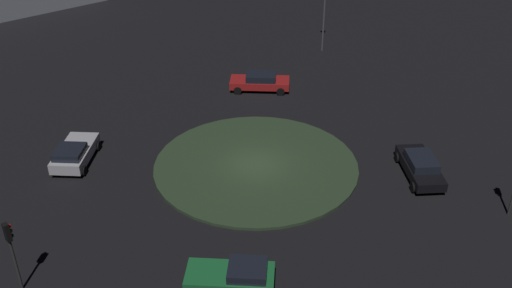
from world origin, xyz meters
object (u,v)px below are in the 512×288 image
Objects in this scene: car_red at (260,81)px; car_green at (233,277)px; car_black at (420,166)px; traffic_light_west_near at (11,243)px.

car_green is (-16.62, -13.97, 0.05)m from car_red.
car_red is 1.03× the size of car_black.
car_green reaches higher than car_red.
car_green is at bearing -53.00° from car_black.
car_red is at bearing -89.73° from car_green.
car_red is 1.24× the size of traffic_light_west_near.
car_black reaches higher than car_red.
traffic_light_west_near reaches higher than car_red.
car_green is at bearing -44.45° from traffic_light_west_near.
traffic_light_west_near is (-21.03, 8.42, 1.98)m from car_black.
car_black is 14.40m from car_green.
traffic_light_west_near is at bearing 3.54° from car_green.
traffic_light_west_near reaches higher than car_black.
car_red is at bearing -146.21° from car_black.
car_green is (-14.34, 1.32, 0.03)m from car_black.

